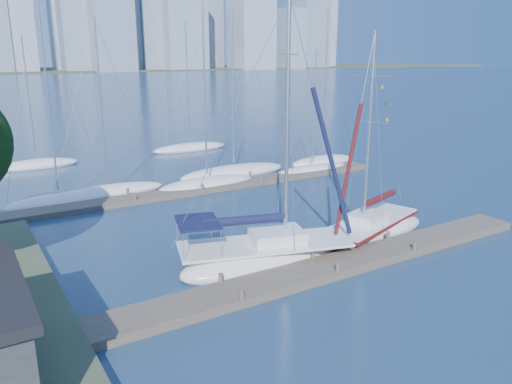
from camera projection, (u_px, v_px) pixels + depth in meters
ground at (325, 272)px, 23.32m from camera, size 700.00×700.00×0.00m
near_dock at (325, 269)px, 23.26m from camera, size 26.00×2.00×0.40m
far_dock at (210, 188)px, 37.41m from camera, size 30.00×1.80×0.36m
sailboat_navy at (265, 245)px, 24.11m from camera, size 9.40×5.34×12.96m
sailboat_maroon at (371, 219)px, 28.00m from camera, size 7.97×4.65×11.54m
bg_boat_0 at (59, 201)px, 33.74m from camera, size 7.35×4.50×14.22m
bg_boat_1 at (108, 192)px, 36.12m from camera, size 8.53×4.52×12.59m
bg_boat_2 at (207, 184)px, 38.04m from camera, size 8.17×3.18×13.78m
bg_boat_3 at (234, 172)px, 41.97m from camera, size 9.98×5.85×13.58m
bg_boat_4 at (313, 170)px, 42.93m from camera, size 7.89×3.80×10.54m
bg_boat_5 at (323, 161)px, 46.30m from camera, size 7.17×3.58×14.02m
bg_boat_6 at (37, 165)px, 44.85m from camera, size 7.50×3.79×11.78m
bg_boat_7 at (190, 148)px, 52.95m from camera, size 8.51×3.72×13.36m
skyline at (9, 2)px, 262.95m from camera, size 503.80×51.31×125.08m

